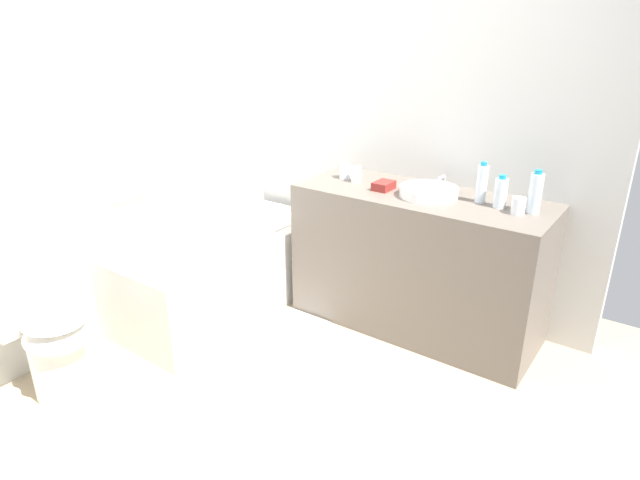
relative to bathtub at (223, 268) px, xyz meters
name	(u,v)px	position (x,y,z in m)	size (l,w,h in m)	color
ground_plane	(241,406)	(-0.72, -0.82, -0.28)	(4.11, 4.11, 0.00)	tan
wall_back_tiled	(66,138)	(-0.72, 0.40, 0.96)	(3.51, 0.10, 2.48)	silver
wall_right_mirror	(401,120)	(0.88, -0.82, 0.96)	(0.10, 2.75, 2.48)	silver
bathtub	(223,268)	(0.00, 0.00, 0.00)	(1.49, 0.70, 1.19)	silver
toilet	(47,331)	(-1.19, 0.07, 0.08)	(0.40, 0.49, 0.72)	white
vanity_counter	(417,262)	(0.53, -1.17, 0.16)	(0.60, 1.52, 0.88)	#6B6056
sink_basin	(429,192)	(0.51, -1.22, 0.63)	(0.34, 0.34, 0.06)	white
sink_faucet	(443,183)	(0.72, -1.22, 0.64)	(0.10, 0.15, 0.09)	#ABABB0
water_bottle_0	(501,193)	(0.56, -1.62, 0.68)	(0.07, 0.07, 0.18)	silver
water_bottle_1	(482,184)	(0.58, -1.50, 0.71)	(0.06, 0.06, 0.23)	silver
water_bottle_2	(535,193)	(0.57, -1.80, 0.71)	(0.07, 0.07, 0.24)	silver
drinking_glass_0	(356,174)	(0.53, -0.71, 0.65)	(0.07, 0.07, 0.10)	white
drinking_glass_1	(345,171)	(0.56, -0.60, 0.65)	(0.08, 0.08, 0.09)	white
drinking_glass_2	(518,206)	(0.51, -1.74, 0.65)	(0.07, 0.07, 0.09)	white
amenity_basket	(384,186)	(0.49, -0.94, 0.63)	(0.14, 0.10, 0.05)	maroon
bath_mat	(281,335)	(-0.08, -0.56, -0.28)	(0.60, 0.35, 0.01)	white
toilet_paper_roll	(10,403)	(-1.43, 0.09, -0.23)	(0.11, 0.11, 0.10)	white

